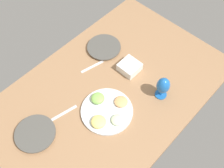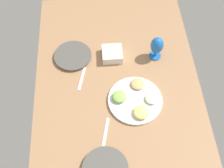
# 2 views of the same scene
# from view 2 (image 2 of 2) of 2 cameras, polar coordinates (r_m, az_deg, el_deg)

# --- Properties ---
(ground_plane) EXTENTS (1.60, 1.04, 0.04)m
(ground_plane) POSITION_cam_2_polar(r_m,az_deg,el_deg) (1.87, 1.08, -0.32)
(ground_plane) COLOR #99704C
(dinner_plate_left) EXTENTS (0.25, 0.25, 0.02)m
(dinner_plate_left) POSITION_cam_2_polar(r_m,az_deg,el_deg) (1.99, -7.63, 5.42)
(dinner_plate_left) COLOR silver
(dinner_plate_left) RESTS_ON ground_plane
(fruit_platter) EXTENTS (0.33, 0.33, 0.06)m
(fruit_platter) POSITION_cam_2_polar(r_m,az_deg,el_deg) (1.78, 4.52, -3.12)
(fruit_platter) COLOR silver
(fruit_platter) RESTS_ON ground_plane
(hurricane_glass_blue) EXTENTS (0.09, 0.09, 0.18)m
(hurricane_glass_blue) POSITION_cam_2_polar(r_m,az_deg,el_deg) (1.92, 8.72, 7.31)
(hurricane_glass_blue) COLOR blue
(hurricane_glass_blue) RESTS_ON ground_plane
(square_bowl_white) EXTENTS (0.13, 0.13, 0.06)m
(square_bowl_white) POSITION_cam_2_polar(r_m,az_deg,el_deg) (1.95, 0.04, 5.90)
(square_bowl_white) COLOR white
(square_bowl_white) RESTS_ON ground_plane
(fork_by_left_plate) EXTENTS (0.18, 0.06, 0.01)m
(fork_by_left_plate) POSITION_cam_2_polar(r_m,az_deg,el_deg) (1.89, -5.89, 1.11)
(fork_by_left_plate) COLOR silver
(fork_by_left_plate) RESTS_ON ground_plane
(fork_by_right_plate) EXTENTS (0.18, 0.06, 0.01)m
(fork_by_right_plate) POSITION_cam_2_polar(r_m,az_deg,el_deg) (1.70, -1.24, -9.33)
(fork_by_right_plate) COLOR silver
(fork_by_right_plate) RESTS_ON ground_plane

